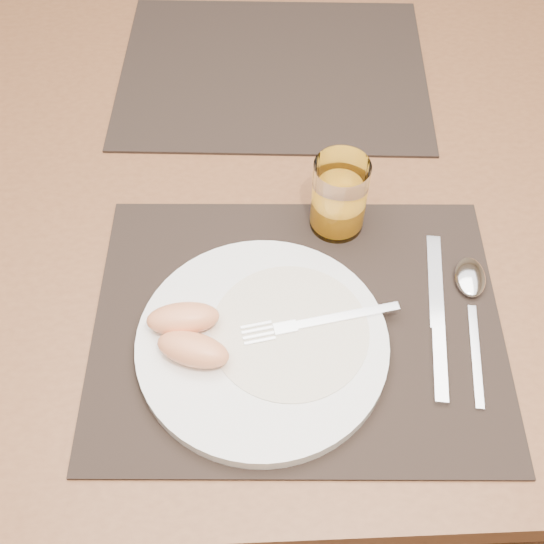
{
  "coord_description": "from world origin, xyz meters",
  "views": [
    {
      "loc": [
        -0.04,
        -0.61,
        1.4
      ],
      "look_at": [
        -0.02,
        -0.16,
        0.77
      ],
      "focal_mm": 45.0,
      "sensor_mm": 36.0,
      "label": 1
    }
  ],
  "objects_px": {
    "placemat_near": "(298,324)",
    "juice_glass": "(339,199)",
    "table": "(284,221)",
    "plate": "(262,344)",
    "spoon": "(471,288)",
    "placemat_far": "(273,71)",
    "knife": "(438,328)",
    "fork": "(307,324)"
  },
  "relations": [
    {
      "from": "placemat_near",
      "to": "juice_glass",
      "type": "bearing_deg",
      "value": 68.41
    },
    {
      "from": "table",
      "to": "juice_glass",
      "type": "xyz_separation_m",
      "value": [
        0.06,
        -0.08,
        0.13
      ]
    },
    {
      "from": "plate",
      "to": "spoon",
      "type": "bearing_deg",
      "value": 15.03
    },
    {
      "from": "placemat_far",
      "to": "juice_glass",
      "type": "xyz_separation_m",
      "value": [
        0.07,
        -0.3,
        0.05
      ]
    },
    {
      "from": "plate",
      "to": "knife",
      "type": "bearing_deg",
      "value": 4.53
    },
    {
      "from": "juice_glass",
      "to": "placemat_near",
      "type": "bearing_deg",
      "value": -111.59
    },
    {
      "from": "spoon",
      "to": "knife",
      "type": "bearing_deg",
      "value": -133.37
    },
    {
      "from": "table",
      "to": "placemat_far",
      "type": "height_order",
      "value": "placemat_far"
    },
    {
      "from": "placemat_near",
      "to": "fork",
      "type": "distance_m",
      "value": 0.03
    },
    {
      "from": "fork",
      "to": "table",
      "type": "bearing_deg",
      "value": 92.82
    },
    {
      "from": "placemat_near",
      "to": "knife",
      "type": "distance_m",
      "value": 0.15
    },
    {
      "from": "spoon",
      "to": "placemat_far",
      "type": "bearing_deg",
      "value": 117.25
    },
    {
      "from": "spoon",
      "to": "placemat_near",
      "type": "bearing_deg",
      "value": -169.99
    },
    {
      "from": "spoon",
      "to": "juice_glass",
      "type": "distance_m",
      "value": 0.18
    },
    {
      "from": "table",
      "to": "placemat_near",
      "type": "xyz_separation_m",
      "value": [
        0.0,
        -0.22,
        0.09
      ]
    },
    {
      "from": "plate",
      "to": "juice_glass",
      "type": "xyz_separation_m",
      "value": [
        0.1,
        0.17,
        0.04
      ]
    },
    {
      "from": "fork",
      "to": "knife",
      "type": "bearing_deg",
      "value": -0.65
    },
    {
      "from": "knife",
      "to": "table",
      "type": "bearing_deg",
      "value": 123.64
    },
    {
      "from": "placemat_far",
      "to": "plate",
      "type": "xyz_separation_m",
      "value": [
        -0.03,
        -0.47,
        0.01
      ]
    },
    {
      "from": "placemat_far",
      "to": "knife",
      "type": "height_order",
      "value": "knife"
    },
    {
      "from": "table",
      "to": "placemat_far",
      "type": "xyz_separation_m",
      "value": [
        -0.01,
        0.22,
        0.09
      ]
    },
    {
      "from": "placemat_far",
      "to": "fork",
      "type": "height_order",
      "value": "fork"
    },
    {
      "from": "juice_glass",
      "to": "knife",
      "type": "bearing_deg",
      "value": -58.08
    },
    {
      "from": "spoon",
      "to": "juice_glass",
      "type": "relative_size",
      "value": 1.94
    },
    {
      "from": "table",
      "to": "plate",
      "type": "height_order",
      "value": "plate"
    },
    {
      "from": "placemat_near",
      "to": "placemat_far",
      "type": "bearing_deg",
      "value": 91.17
    },
    {
      "from": "table",
      "to": "spoon",
      "type": "relative_size",
      "value": 7.29
    },
    {
      "from": "table",
      "to": "knife",
      "type": "relative_size",
      "value": 6.37
    },
    {
      "from": "knife",
      "to": "spoon",
      "type": "distance_m",
      "value": 0.07
    },
    {
      "from": "placemat_near",
      "to": "plate",
      "type": "height_order",
      "value": "plate"
    },
    {
      "from": "table",
      "to": "placemat_far",
      "type": "bearing_deg",
      "value": 91.72
    },
    {
      "from": "knife",
      "to": "spoon",
      "type": "relative_size",
      "value": 1.14
    },
    {
      "from": "plate",
      "to": "juice_glass",
      "type": "bearing_deg",
      "value": 60.68
    },
    {
      "from": "plate",
      "to": "placemat_far",
      "type": "bearing_deg",
      "value": 86.22
    },
    {
      "from": "placemat_far",
      "to": "spoon",
      "type": "relative_size",
      "value": 2.34
    },
    {
      "from": "table",
      "to": "juice_glass",
      "type": "height_order",
      "value": "juice_glass"
    },
    {
      "from": "table",
      "to": "juice_glass",
      "type": "distance_m",
      "value": 0.16
    },
    {
      "from": "juice_glass",
      "to": "placemat_far",
      "type": "bearing_deg",
      "value": 102.33
    },
    {
      "from": "table",
      "to": "placemat_far",
      "type": "distance_m",
      "value": 0.24
    },
    {
      "from": "knife",
      "to": "placemat_far",
      "type": "bearing_deg",
      "value": 109.67
    },
    {
      "from": "plate",
      "to": "table",
      "type": "bearing_deg",
      "value": 81.42
    },
    {
      "from": "placemat_far",
      "to": "fork",
      "type": "bearing_deg",
      "value": -87.71
    }
  ]
}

